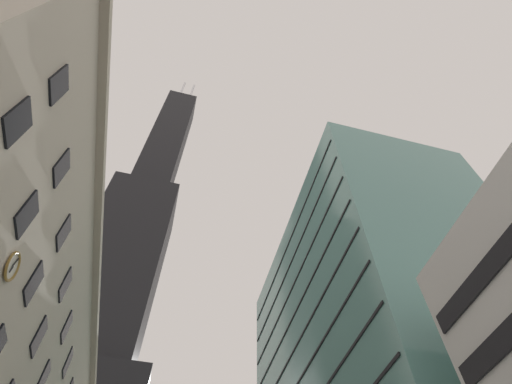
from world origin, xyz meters
name	(u,v)px	position (x,y,z in m)	size (l,w,h in m)	color
dark_skyscraper	(103,315)	(-19.58, 77.08, 64.36)	(29.56, 29.56, 221.85)	black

